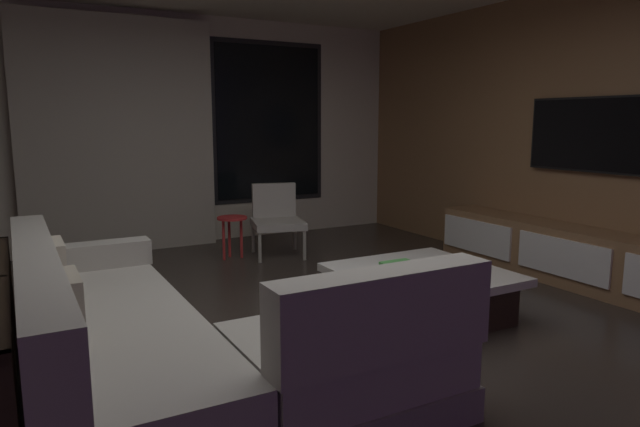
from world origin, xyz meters
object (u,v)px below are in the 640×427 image
(sectional_couch, at_px, (169,345))
(coffee_table, at_px, (421,293))
(book_stack_on_coffee_table, at_px, (400,266))
(media_console, at_px, (583,259))
(mounted_tv, at_px, (586,134))
(side_stool, at_px, (232,225))
(accent_chair_near_window, at_px, (276,216))

(sectional_couch, relative_size, coffee_table, 2.16)
(book_stack_on_coffee_table, height_order, media_console, media_console)
(coffee_table, xyz_separation_m, media_console, (1.76, -0.09, 0.06))
(coffee_table, relative_size, mounted_tv, 0.99)
(media_console, distance_m, mounted_tv, 1.13)
(sectional_couch, distance_m, media_console, 3.75)
(sectional_couch, height_order, mounted_tv, mounted_tv)
(sectional_couch, bearing_deg, mounted_tv, 6.57)
(side_stool, xyz_separation_m, mounted_tv, (2.55, -2.31, 0.98))
(coffee_table, bearing_deg, media_console, -2.79)
(mounted_tv, bearing_deg, media_console, -132.40)
(media_console, bearing_deg, mounted_tv, 47.60)
(book_stack_on_coffee_table, height_order, side_stool, side_stool)
(book_stack_on_coffee_table, distance_m, media_console, 1.89)
(media_console, bearing_deg, sectional_couch, -176.12)
(media_console, bearing_deg, coffee_table, 177.21)
(sectional_couch, distance_m, book_stack_on_coffee_table, 1.92)
(book_stack_on_coffee_table, bearing_deg, mounted_tv, 0.04)
(coffee_table, distance_m, media_console, 1.76)
(book_stack_on_coffee_table, relative_size, mounted_tv, 0.25)
(coffee_table, relative_size, book_stack_on_coffee_table, 4.02)
(coffee_table, bearing_deg, sectional_couch, -170.31)
(coffee_table, bearing_deg, book_stack_on_coffee_table, 136.74)
(side_stool, bearing_deg, book_stack_on_coffee_table, -77.86)
(book_stack_on_coffee_table, bearing_deg, media_console, -6.00)
(sectional_couch, height_order, accent_chair_near_window, sectional_couch)
(sectional_couch, distance_m, coffee_table, 2.02)
(media_console, height_order, mounted_tv, mounted_tv)
(accent_chair_near_window, bearing_deg, side_stool, 175.15)
(coffee_table, height_order, book_stack_on_coffee_table, book_stack_on_coffee_table)
(sectional_couch, relative_size, side_stool, 5.43)
(side_stool, height_order, media_console, media_console)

